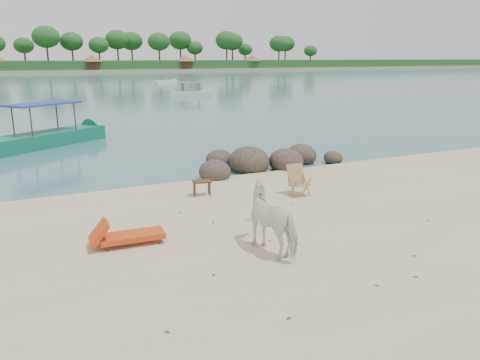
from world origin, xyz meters
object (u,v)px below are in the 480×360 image
object	(u,v)px
boat_near	(44,110)
cow	(275,220)
lounge_chair	(132,234)
deck_chair	(300,182)
side_table	(202,189)
boulders	(261,162)

from	to	relation	value
boat_near	cow	bearing A→B (deg)	-111.31
lounge_chair	cow	bearing A→B (deg)	-28.56
deck_chair	boat_near	distance (m)	14.32
cow	deck_chair	size ratio (longest dim) A/B	1.83
cow	side_table	bearing A→B (deg)	-103.16
boulders	side_table	distance (m)	4.39
cow	side_table	world-z (taller)	cow
deck_chair	side_table	bearing A→B (deg)	156.36
side_table	boat_near	world-z (taller)	boat_near
boulders	side_table	xyz separation A→B (m)	(-3.47, -2.68, 0.01)
cow	boat_near	distance (m)	16.52
lounge_chair	boat_near	bearing A→B (deg)	96.84
side_table	lounge_chair	size ratio (longest dim) A/B	0.32
cow	lounge_chair	size ratio (longest dim) A/B	0.95
boulders	cow	world-z (taller)	cow
cow	boat_near	bearing A→B (deg)	-89.67
boulders	lounge_chair	bearing A→B (deg)	-138.14
cow	lounge_chair	distance (m)	3.29
boulders	side_table	size ratio (longest dim) A/B	11.14
boat_near	side_table	bearing A→B (deg)	-106.13
cow	side_table	distance (m)	4.68
cow	lounge_chair	world-z (taller)	cow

